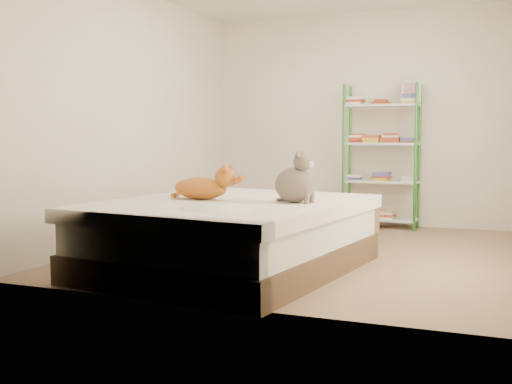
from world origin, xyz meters
The scene contains 7 objects.
room centered at (0.00, 0.00, 1.30)m, with size 3.81×4.21×2.61m.
bed centered at (-0.35, -1.05, 0.29)m, with size 2.05×2.44×0.57m.
orange_cat centered at (-0.62, -1.04, 0.69)m, with size 0.57×0.31×0.23m, color #C06926, non-canonical shape.
grey_cat centered at (0.18, -1.00, 0.77)m, with size 0.29×0.35×0.40m, color #71624C, non-canonical shape.
shelf_unit centered at (0.31, 1.88, 0.89)m, with size 0.88×0.36×1.74m.
cardboard_box centered at (0.22, 0.55, 0.19)m, with size 0.59×0.58×0.43m.
white_bin centered at (-1.06, 1.58, 0.19)m, with size 0.36×0.32×0.38m.
Camera 1 is at (1.77, -5.75, 1.09)m, focal length 45.00 mm.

